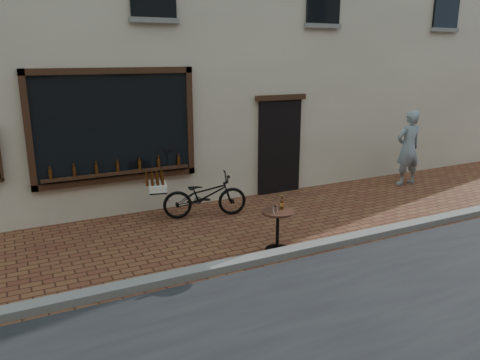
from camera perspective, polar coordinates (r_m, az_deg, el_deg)
name	(u,v)px	position (r m, az deg, el deg)	size (l,w,h in m)	color
ground	(289,261)	(7.64, 6.02, -9.85)	(90.00, 90.00, 0.00)	#592C1D
kerb	(283,253)	(7.77, 5.23, -8.91)	(90.00, 0.25, 0.12)	slate
cargo_bicycle	(203,195)	(9.50, -4.52, -1.84)	(2.07, 0.98, 0.96)	black
bistro_table	(278,222)	(7.86, 4.63, -5.15)	(0.54, 0.54, 0.93)	black
pedestrian	(408,148)	(12.51, 19.83, 3.71)	(0.69, 0.45, 1.89)	gray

